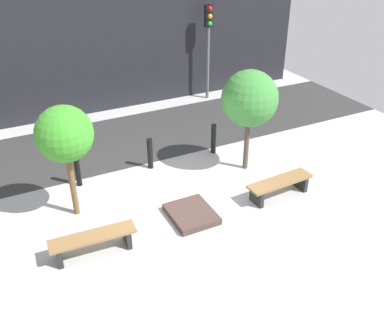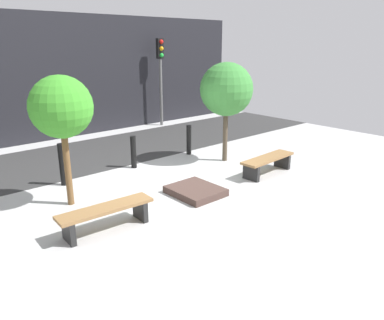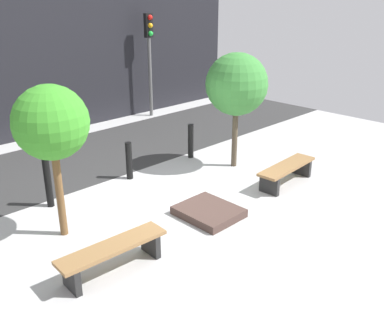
{
  "view_description": "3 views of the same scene",
  "coord_description": "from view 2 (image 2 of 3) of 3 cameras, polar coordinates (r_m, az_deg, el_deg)",
  "views": [
    {
      "loc": [
        -3.64,
        -7.78,
        6.15
      ],
      "look_at": [
        0.39,
        0.25,
        1.07
      ],
      "focal_mm": 40.0,
      "sensor_mm": 36.0,
      "label": 1
    },
    {
      "loc": [
        -5.33,
        -6.43,
        3.32
      ],
      "look_at": [
        -0.11,
        -0.5,
        0.85
      ],
      "focal_mm": 35.0,
      "sensor_mm": 36.0,
      "label": 2
    },
    {
      "loc": [
        -5.49,
        -5.6,
        4.07
      ],
      "look_at": [
        0.16,
        0.14,
        0.96
      ],
      "focal_mm": 40.0,
      "sensor_mm": 36.0,
      "label": 3
    }
  ],
  "objects": [
    {
      "name": "bollard_far_left",
      "position": [
        9.55,
        -19.18,
        -0.66
      ],
      "size": [
        0.14,
        0.14,
        1.04
      ],
      "primitive_type": "cylinder",
      "color": "black",
      "rests_on": "ground"
    },
    {
      "name": "planter_bed",
      "position": [
        8.61,
        0.54,
        -4.73
      ],
      "size": [
        1.0,
        1.17,
        0.16
      ],
      "primitive_type": "cube",
      "color": "#47342E",
      "rests_on": "ground"
    },
    {
      "name": "traffic_light_mid_west",
      "position": [
        15.69,
        -4.81,
        14.06
      ],
      "size": [
        0.28,
        0.27,
        3.51
      ],
      "color": "#5B5B5B",
      "rests_on": "ground"
    },
    {
      "name": "ground_plane",
      "position": [
        8.99,
        -1.57,
        -4.31
      ],
      "size": [
        18.0,
        18.0,
        0.0
      ],
      "primitive_type": "plane",
      "color": "#B0B0B0"
    },
    {
      "name": "bench_right",
      "position": [
        10.07,
        11.47,
        -0.26
      ],
      "size": [
        1.8,
        0.56,
        0.46
      ],
      "rotation": [
        0.0,
        0.0,
        0.05
      ],
      "color": "black",
      "rests_on": "ground"
    },
    {
      "name": "tree_behind_left_bench",
      "position": [
        7.98,
        -19.3,
        7.52
      ],
      "size": [
        1.27,
        1.27,
        2.74
      ],
      "color": "brown",
      "rests_on": "ground"
    },
    {
      "name": "tree_behind_right_bench",
      "position": [
        10.7,
        5.27,
        10.62
      ],
      "size": [
        1.5,
        1.5,
        2.84
      ],
      "color": "#4D4031",
      "rests_on": "ground"
    },
    {
      "name": "building_facade",
      "position": [
        14.42,
        -19.94,
        11.79
      ],
      "size": [
        16.2,
        0.5,
        4.34
      ],
      "primitive_type": "cube",
      "color": "black",
      "rests_on": "ground"
    },
    {
      "name": "bollard_left",
      "position": [
        10.44,
        -8.91,
        1.2
      ],
      "size": [
        0.15,
        0.15,
        0.9
      ],
      "primitive_type": "cylinder",
      "color": "black",
      "rests_on": "ground"
    },
    {
      "name": "bench_left",
      "position": [
        7.11,
        -12.94,
        -7.93
      ],
      "size": [
        1.81,
        0.52,
        0.47
      ],
      "rotation": [
        0.0,
        0.0,
        -0.05
      ],
      "color": "black",
      "rests_on": "ground"
    },
    {
      "name": "road_strip",
      "position": [
        12.25,
        -13.91,
        1.14
      ],
      "size": [
        18.0,
        3.52,
        0.01
      ],
      "primitive_type": "cube",
      "color": "#313131",
      "rests_on": "ground"
    },
    {
      "name": "bollard_center",
      "position": [
        11.61,
        -0.48,
        3.09
      ],
      "size": [
        0.15,
        0.15,
        0.92
      ],
      "primitive_type": "cylinder",
      "color": "black",
      "rests_on": "ground"
    }
  ]
}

